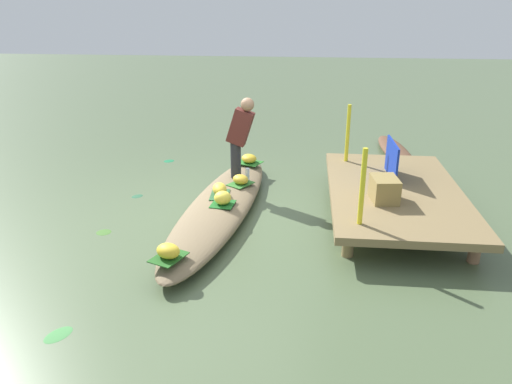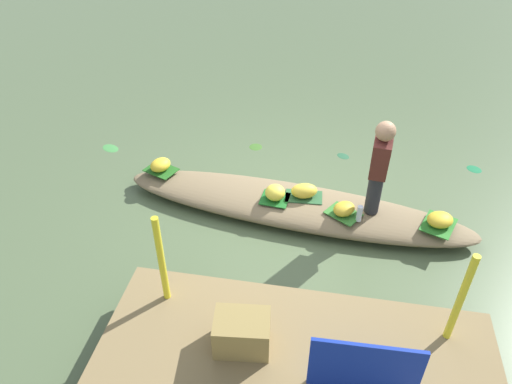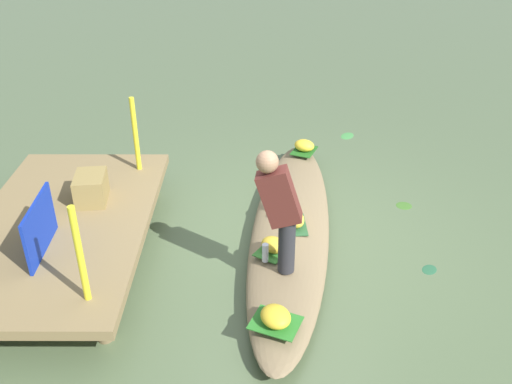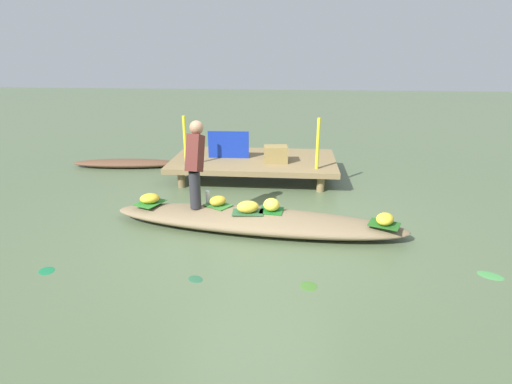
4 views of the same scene
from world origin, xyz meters
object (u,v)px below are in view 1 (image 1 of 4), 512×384
at_px(banana_bunch_1, 223,198).
at_px(banana_bunch_4, 168,251).
at_px(banana_bunch_0, 241,179).
at_px(banana_bunch_3, 220,189).
at_px(moored_boat, 396,152).
at_px(vendor_boat, 221,206).
at_px(market_banner, 392,159).
at_px(produce_crate, 384,189).
at_px(banana_bunch_2, 249,158).
at_px(water_bottle, 247,174).
at_px(vendor_person, 240,133).

bearing_deg(banana_bunch_1, banana_bunch_4, -12.62).
distance_m(banana_bunch_0, banana_bunch_1, 0.81).
bearing_deg(banana_bunch_3, banana_bunch_4, -7.45).
bearing_deg(moored_boat, vendor_boat, -48.03).
distance_m(market_banner, produce_crate, 0.97).
distance_m(banana_bunch_2, produce_crate, 2.68).
relative_size(vendor_boat, banana_bunch_3, 13.68).
bearing_deg(produce_crate, banana_bunch_4, -57.77).
height_order(vendor_boat, produce_crate, produce_crate).
xyz_separation_m(vendor_boat, banana_bunch_3, (-0.11, -0.02, 0.22)).
height_order(moored_boat, market_banner, market_banner).
distance_m(moored_boat, banana_bunch_3, 4.18).
relative_size(banana_bunch_0, produce_crate, 0.60).
relative_size(vendor_boat, produce_crate, 9.61).
height_order(vendor_boat, banana_bunch_1, banana_bunch_1).
height_order(banana_bunch_0, banana_bunch_1, banana_bunch_1).
bearing_deg(moored_boat, produce_crate, -17.05).
distance_m(moored_boat, banana_bunch_4, 5.77).
xyz_separation_m(moored_boat, produce_crate, (3.27, -0.70, 0.46)).
bearing_deg(market_banner, vendor_boat, -74.46).
bearing_deg(produce_crate, banana_bunch_2, -132.31).
distance_m(banana_bunch_2, water_bottle, 0.87).
xyz_separation_m(vendor_person, water_bottle, (0.13, 0.12, -0.60)).
bearing_deg(banana_bunch_0, water_bottle, 153.53).
xyz_separation_m(banana_bunch_2, produce_crate, (1.80, 1.97, 0.22)).
distance_m(banana_bunch_0, market_banner, 2.24).
distance_m(vendor_boat, water_bottle, 0.83).
distance_m(banana_bunch_1, market_banner, 2.56).
height_order(banana_bunch_3, vendor_person, vendor_person).
bearing_deg(vendor_person, water_bottle, 43.04).
xyz_separation_m(banana_bunch_1, produce_crate, (-0.04, 2.12, 0.20)).
relative_size(banana_bunch_1, market_banner, 0.29).
bearing_deg(vendor_person, banana_bunch_1, -5.11).
relative_size(banana_bunch_3, produce_crate, 0.70).
relative_size(banana_bunch_2, banana_bunch_4, 1.05).
distance_m(moored_boat, water_bottle, 3.51).
bearing_deg(market_banner, banana_bunch_0, -87.24).
relative_size(market_banner, produce_crate, 1.82).
relative_size(banana_bunch_2, vendor_person, 0.23).
distance_m(banana_bunch_0, banana_bunch_3, 0.53).
bearing_deg(vendor_boat, banana_bunch_2, 178.62).
relative_size(moored_boat, banana_bunch_1, 9.91).
xyz_separation_m(market_banner, produce_crate, (0.94, -0.22, -0.11)).
bearing_deg(banana_bunch_4, banana_bunch_2, 171.81).
xyz_separation_m(moored_boat, banana_bunch_1, (3.31, -2.82, 0.27)).
relative_size(moored_boat, banana_bunch_2, 7.96).
height_order(banana_bunch_0, market_banner, market_banner).
distance_m(banana_bunch_1, vendor_person, 1.26).
height_order(moored_boat, banana_bunch_4, banana_bunch_4).
xyz_separation_m(vendor_boat, vendor_person, (-0.88, 0.17, 0.83)).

